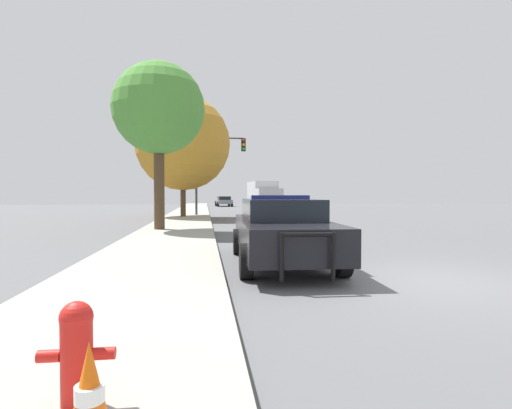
% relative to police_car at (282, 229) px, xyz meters
% --- Properties ---
extents(ground_plane, '(110.00, 110.00, 0.00)m').
position_rel_police_car_xyz_m(ground_plane, '(2.22, -2.13, -0.77)').
color(ground_plane, '#565659').
extents(sidewalk_left, '(3.00, 110.00, 0.13)m').
position_rel_police_car_xyz_m(sidewalk_left, '(-2.88, -2.13, -0.71)').
color(sidewalk_left, '#99968C').
rests_on(sidewalk_left, ground_plane).
extents(police_car, '(2.19, 5.14, 1.54)m').
position_rel_police_car_xyz_m(police_car, '(0.00, 0.00, 0.00)').
color(police_car, black).
rests_on(police_car, ground_plane).
extents(fire_hydrant, '(0.51, 0.22, 0.71)m').
position_rel_police_car_xyz_m(fire_hydrant, '(-2.60, -6.01, -0.27)').
color(fire_hydrant, red).
rests_on(fire_hydrant, sidewalk_left).
extents(traffic_light, '(3.52, 0.35, 5.50)m').
position_rel_police_car_xyz_m(traffic_light, '(-0.96, 19.14, 3.21)').
color(traffic_light, '#424247').
rests_on(traffic_light, sidewalk_left).
extents(car_background_oncoming, '(2.18, 4.13, 1.44)m').
position_rel_police_car_xyz_m(car_background_oncoming, '(3.96, 25.52, -0.01)').
color(car_background_oncoming, navy).
rests_on(car_background_oncoming, ground_plane).
extents(car_background_distant, '(2.18, 4.65, 1.27)m').
position_rel_police_car_xyz_m(car_background_distant, '(0.72, 42.15, -0.09)').
color(car_background_distant, slate).
rests_on(car_background_distant, ground_plane).
extents(box_truck, '(3.04, 6.94, 2.91)m').
position_rel_police_car_xyz_m(box_truck, '(4.58, 33.52, 0.81)').
color(box_truck, '#B7B7BC').
rests_on(box_truck, ground_plane).
extents(tree_sidewalk_near, '(3.73, 3.73, 6.80)m').
position_rel_police_car_xyz_m(tree_sidewalk_near, '(-3.56, 7.86, 4.25)').
color(tree_sidewalk_near, '#4C3823').
rests_on(tree_sidewalk_near, sidewalk_left).
extents(tree_sidewalk_mid, '(6.04, 6.04, 7.72)m').
position_rel_police_car_xyz_m(tree_sidewalk_mid, '(-3.09, 17.16, 4.05)').
color(tree_sidewalk_mid, '#4C3823').
rests_on(tree_sidewalk_mid, sidewalk_left).
extents(traffic_cone, '(0.29, 0.29, 0.64)m').
position_rel_police_car_xyz_m(traffic_cone, '(-2.36, -6.59, -0.32)').
color(traffic_cone, orange).
rests_on(traffic_cone, sidewalk_left).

